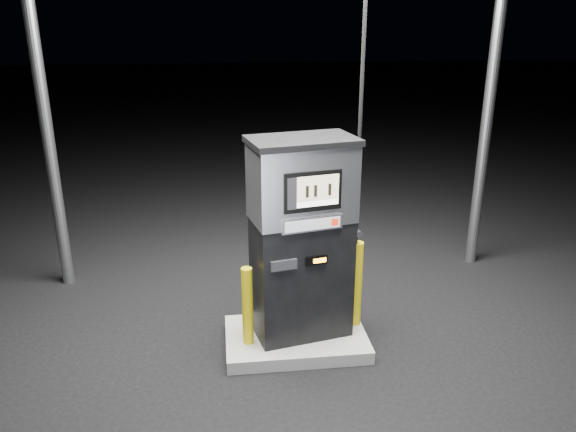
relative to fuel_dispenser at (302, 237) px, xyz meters
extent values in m
plane|color=black|center=(-0.07, -0.06, -1.31)|extent=(80.00, 80.00, 0.00)
cube|color=slate|center=(-0.07, -0.06, -1.23)|extent=(1.60, 1.00, 0.15)
cylinder|color=gray|center=(-3.07, 1.94, 0.94)|extent=(0.16, 0.16, 4.50)
cylinder|color=gray|center=(2.93, 1.94, 0.94)|extent=(0.16, 0.16, 4.50)
cube|color=black|center=(-0.01, 0.00, -0.47)|extent=(1.14, 0.80, 1.37)
cube|color=silver|center=(-0.01, 0.00, 0.62)|extent=(1.17, 0.83, 0.82)
cube|color=black|center=(-0.01, 0.00, 1.07)|extent=(1.22, 0.88, 0.07)
cube|color=black|center=(0.06, -0.31, 0.62)|extent=(0.61, 0.16, 0.42)
cube|color=tan|center=(0.11, -0.32, 0.65)|extent=(0.44, 0.10, 0.26)
cube|color=white|center=(0.11, -0.32, 0.49)|extent=(0.44, 0.10, 0.05)
cube|color=silver|center=(0.06, -0.31, 0.27)|extent=(0.65, 0.17, 0.15)
cube|color=gray|center=(0.06, -0.33, 0.27)|extent=(0.59, 0.13, 0.12)
cube|color=red|center=(0.30, -0.28, 0.27)|extent=(0.08, 0.02, 0.08)
cube|color=black|center=(0.11, -0.29, -0.15)|extent=(0.24, 0.07, 0.10)
cube|color=orange|center=(0.15, -0.30, -0.15)|extent=(0.14, 0.03, 0.05)
cube|color=black|center=(-0.24, -0.37, -0.15)|extent=(0.28, 0.08, 0.11)
cube|color=black|center=(0.56, 0.12, -0.01)|extent=(0.15, 0.22, 0.27)
cylinder|color=gray|center=(0.62, 0.13, -0.01)|extent=(0.12, 0.25, 0.08)
cylinder|color=black|center=(0.61, 0.07, 1.82)|extent=(0.05, 0.05, 3.40)
cylinder|color=#CBB60B|center=(-0.62, -0.18, -0.71)|extent=(0.16, 0.16, 0.91)
cylinder|color=#CBB60B|center=(0.65, 0.08, -0.64)|extent=(0.18, 0.18, 1.03)
camera|label=1|loc=(-0.84, -5.61, 2.29)|focal=35.00mm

